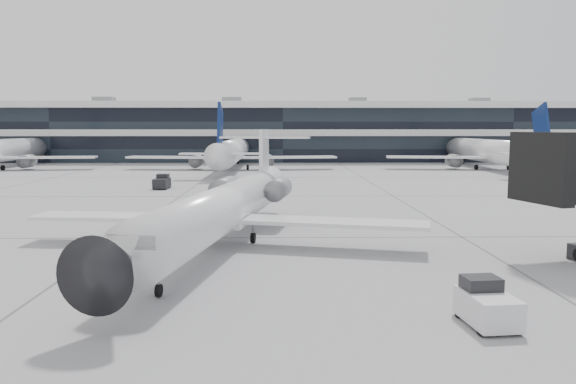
{
  "coord_description": "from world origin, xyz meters",
  "views": [
    {
      "loc": [
        -0.75,
        -32.24,
        6.38
      ],
      "look_at": [
        -0.21,
        0.76,
        2.6
      ],
      "focal_mm": 35.0,
      "sensor_mm": 36.0,
      "label": 1
    }
  ],
  "objects": [
    {
      "name": "ground",
      "position": [
        0.0,
        0.0,
        0.0
      ],
      "size": [
        220.0,
        220.0,
        0.0
      ],
      "primitive_type": "plane",
      "color": "#949497",
      "rests_on": "ground"
    },
    {
      "name": "terminal",
      "position": [
        0.0,
        82.0,
        5.0
      ],
      "size": [
        170.0,
        22.0,
        10.0
      ],
      "primitive_type": "cube",
      "color": "black",
      "rests_on": "ground"
    },
    {
      "name": "bg_jet_center",
      "position": [
        -8.0,
        55.0,
        0.0
      ],
      "size": [
        32.0,
        40.0,
        9.6
      ],
      "primitive_type": null,
      "color": "white",
      "rests_on": "ground"
    },
    {
      "name": "bg_jet_right",
      "position": [
        32.0,
        55.0,
        0.0
      ],
      "size": [
        32.0,
        40.0,
        9.6
      ],
      "primitive_type": null,
      "color": "white",
      "rests_on": "ground"
    },
    {
      "name": "regional_jet",
      "position": [
        -3.71,
        -2.27,
        2.14
      ],
      "size": [
        21.7,
        27.06,
        6.27
      ],
      "rotation": [
        0.0,
        0.0,
        -0.17
      ],
      "color": "white",
      "rests_on": "ground"
    },
    {
      "name": "baggage_tug",
      "position": [
        5.99,
        -14.67,
        0.66
      ],
      "size": [
        1.6,
        2.45,
        1.48
      ],
      "rotation": [
        0.0,
        0.0,
        0.1
      ],
      "color": "silver",
      "rests_on": "ground"
    },
    {
      "name": "traffic_cone",
      "position": [
        -4.1,
        10.33,
        0.29
      ],
      "size": [
        0.45,
        0.45,
        0.6
      ],
      "rotation": [
        0.0,
        0.0,
        0.09
      ],
      "color": "#FF5C0D",
      "rests_on": "ground"
    },
    {
      "name": "far_tug",
      "position": [
        -13.07,
        26.68,
        0.69
      ],
      "size": [
        1.54,
        2.48,
        1.54
      ],
      "rotation": [
        0.0,
        0.0,
        -0.05
      ],
      "color": "black",
      "rests_on": "ground"
    }
  ]
}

